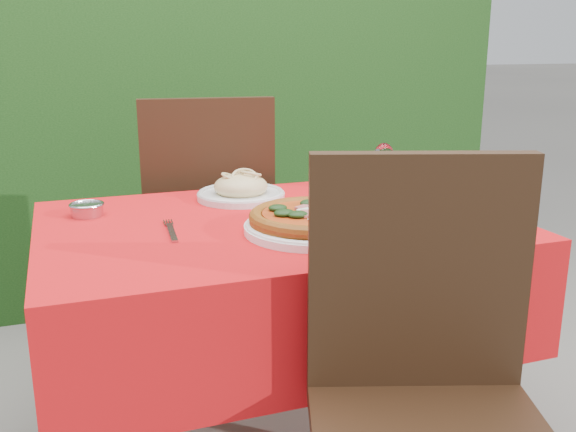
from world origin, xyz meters
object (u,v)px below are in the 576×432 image
object	(u,v)px
water_glass	(423,186)
steel_ramekin	(87,210)
chair_far	(207,214)
pasta_plate	(241,190)
fork	(172,232)
pizza_plate	(314,220)
wine_glass	(384,157)
chair_near	(426,379)

from	to	relation	value
water_glass	steel_ramekin	world-z (taller)	water_glass
chair_far	steel_ramekin	bearing A→B (deg)	53.42
pasta_plate	fork	distance (m)	0.41
pizza_plate	pasta_plate	bearing A→B (deg)	100.67
pizza_plate	fork	size ratio (longest dim) A/B	1.67
water_glass	wine_glass	bearing A→B (deg)	102.08
pasta_plate	water_glass	xyz separation A→B (m)	(0.51, -0.22, 0.02)
chair_far	wine_glass	distance (m)	0.72
chair_near	pasta_plate	xyz separation A→B (m)	(-0.12, 0.90, 0.20)
pasta_plate	steel_ramekin	xyz separation A→B (m)	(-0.46, -0.05, -0.01)
pizza_plate	wine_glass	bearing A→B (deg)	43.36
wine_glass	fork	distance (m)	0.80
wine_glass	chair_far	bearing A→B (deg)	137.20
pasta_plate	wine_glass	xyz separation A→B (m)	(0.47, -0.04, 0.08)
chair_near	water_glass	size ratio (longest dim) A/B	9.27
wine_glass	steel_ramekin	size ratio (longest dim) A/B	1.78
pizza_plate	steel_ramekin	xyz separation A→B (m)	(-0.54, 0.36, -0.01)
fork	chair_near	bearing A→B (deg)	-52.60
chair_near	chair_far	xyz separation A→B (m)	(-0.14, 1.32, 0.01)
chair_far	steel_ramekin	size ratio (longest dim) A/B	11.74
chair_near	wine_glass	xyz separation A→B (m)	(0.35, 0.86, 0.28)
wine_glass	pizza_plate	bearing A→B (deg)	-136.64
chair_near	fork	world-z (taller)	chair_near
pasta_plate	wine_glass	size ratio (longest dim) A/B	1.74
pasta_plate	fork	size ratio (longest dim) A/B	1.25
pasta_plate	pizza_plate	bearing A→B (deg)	-79.33
pizza_plate	chair_near	bearing A→B (deg)	-84.94
pizza_plate	steel_ramekin	world-z (taller)	pizza_plate
steel_ramekin	wine_glass	bearing A→B (deg)	0.68
water_glass	wine_glass	distance (m)	0.20
chair_far	pasta_plate	world-z (taller)	chair_far
fork	steel_ramekin	bearing A→B (deg)	131.48
wine_glass	fork	world-z (taller)	wine_glass
pizza_plate	fork	bearing A→B (deg)	162.84
chair_far	pizza_plate	distance (m)	0.86
pizza_plate	water_glass	bearing A→B (deg)	23.78
chair_far	pizza_plate	size ratio (longest dim) A/B	2.84
chair_far	fork	world-z (taller)	chair_far
pasta_plate	water_glass	world-z (taller)	water_glass
chair_near	wine_glass	bearing A→B (deg)	86.40
chair_near	pasta_plate	bearing A→B (deg)	116.22
pasta_plate	wine_glass	world-z (taller)	wine_glass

